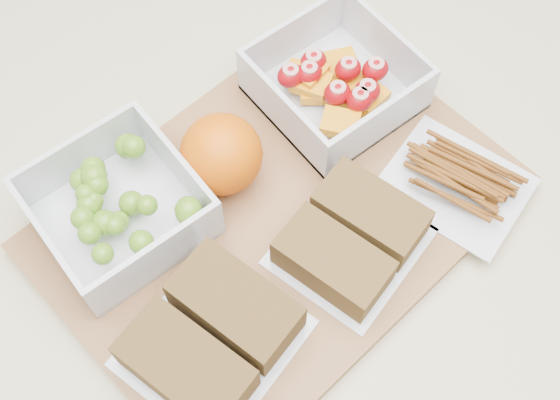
{
  "coord_description": "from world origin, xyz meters",
  "views": [
    {
      "loc": [
        -0.17,
        -0.22,
        1.51
      ],
      "look_at": [
        0.02,
        0.02,
        0.93
      ],
      "focal_mm": 45.0,
      "sensor_mm": 36.0,
      "label": 1
    }
  ],
  "objects_px": {
    "fruit_container": "(335,84)",
    "sandwich_bag_center": "(352,238)",
    "orange": "(221,154)",
    "cutting_board": "(278,215)",
    "pretzel_bag": "(458,179)",
    "grape_container": "(119,205)",
    "sandwich_bag_left": "(211,336)"
  },
  "relations": [
    {
      "from": "orange",
      "to": "pretzel_bag",
      "type": "xyz_separation_m",
      "value": [
        0.17,
        -0.15,
        -0.02
      ]
    },
    {
      "from": "grape_container",
      "to": "sandwich_bag_left",
      "type": "xyz_separation_m",
      "value": [
        -0.0,
        -0.15,
        -0.0
      ]
    },
    {
      "from": "fruit_container",
      "to": "orange",
      "type": "xyz_separation_m",
      "value": [
        -0.14,
        -0.01,
        0.02
      ]
    },
    {
      "from": "cutting_board",
      "to": "pretzel_bag",
      "type": "relative_size",
      "value": 2.72
    },
    {
      "from": "sandwich_bag_center",
      "to": "grape_container",
      "type": "bearing_deg",
      "value": 133.85
    },
    {
      "from": "orange",
      "to": "sandwich_bag_center",
      "type": "bearing_deg",
      "value": -70.65
    },
    {
      "from": "sandwich_bag_center",
      "to": "pretzel_bag",
      "type": "relative_size",
      "value": 0.99
    },
    {
      "from": "orange",
      "to": "sandwich_bag_left",
      "type": "relative_size",
      "value": 0.46
    },
    {
      "from": "orange",
      "to": "sandwich_bag_left",
      "type": "xyz_separation_m",
      "value": [
        -0.1,
        -0.13,
        -0.02
      ]
    },
    {
      "from": "fruit_container",
      "to": "sandwich_bag_left",
      "type": "height_order",
      "value": "fruit_container"
    },
    {
      "from": "sandwich_bag_center",
      "to": "orange",
      "type": "bearing_deg",
      "value": 109.35
    },
    {
      "from": "fruit_container",
      "to": "pretzel_bag",
      "type": "distance_m",
      "value": 0.15
    },
    {
      "from": "cutting_board",
      "to": "pretzel_bag",
      "type": "height_order",
      "value": "pretzel_bag"
    },
    {
      "from": "cutting_board",
      "to": "sandwich_bag_center",
      "type": "xyz_separation_m",
      "value": [
        0.03,
        -0.07,
        0.03
      ]
    },
    {
      "from": "fruit_container",
      "to": "orange",
      "type": "distance_m",
      "value": 0.14
    },
    {
      "from": "orange",
      "to": "grape_container",
      "type": "bearing_deg",
      "value": 168.46
    },
    {
      "from": "fruit_container",
      "to": "orange",
      "type": "height_order",
      "value": "orange"
    },
    {
      "from": "grape_container",
      "to": "orange",
      "type": "xyz_separation_m",
      "value": [
        0.1,
        -0.02,
        0.01
      ]
    },
    {
      "from": "cutting_board",
      "to": "grape_container",
      "type": "distance_m",
      "value": 0.15
    },
    {
      "from": "sandwich_bag_left",
      "to": "sandwich_bag_center",
      "type": "relative_size",
      "value": 1.1
    },
    {
      "from": "orange",
      "to": "pretzel_bag",
      "type": "relative_size",
      "value": 0.5
    },
    {
      "from": "grape_container",
      "to": "sandwich_bag_left",
      "type": "relative_size",
      "value": 0.82
    },
    {
      "from": "orange",
      "to": "fruit_container",
      "type": "bearing_deg",
      "value": 2.12
    },
    {
      "from": "fruit_container",
      "to": "orange",
      "type": "bearing_deg",
      "value": -177.88
    },
    {
      "from": "sandwich_bag_center",
      "to": "cutting_board",
      "type": "bearing_deg",
      "value": 112.86
    },
    {
      "from": "fruit_container",
      "to": "sandwich_bag_center",
      "type": "distance_m",
      "value": 0.17
    },
    {
      "from": "sandwich_bag_center",
      "to": "pretzel_bag",
      "type": "bearing_deg",
      "value": -6.32
    },
    {
      "from": "orange",
      "to": "sandwich_bag_center",
      "type": "height_order",
      "value": "orange"
    },
    {
      "from": "cutting_board",
      "to": "sandwich_bag_left",
      "type": "xyz_separation_m",
      "value": [
        -0.12,
        -0.07,
        0.03
      ]
    },
    {
      "from": "fruit_container",
      "to": "sandwich_bag_left",
      "type": "relative_size",
      "value": 0.83
    },
    {
      "from": "orange",
      "to": "sandwich_bag_center",
      "type": "relative_size",
      "value": 0.5
    },
    {
      "from": "grape_container",
      "to": "sandwich_bag_center",
      "type": "relative_size",
      "value": 0.9
    }
  ]
}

